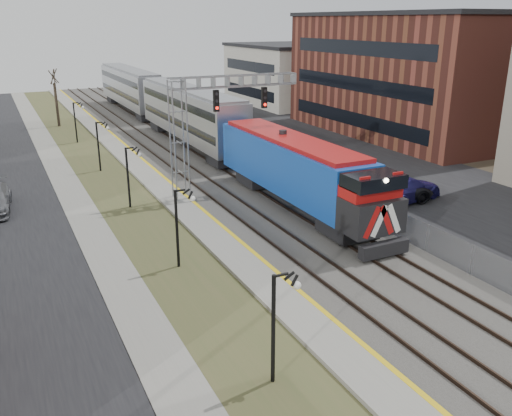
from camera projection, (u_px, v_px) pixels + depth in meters
street_west at (1, 194)px, 38.07m from camera, size 7.00×120.00×0.04m
sidewalk at (67, 185)px, 39.92m from camera, size 2.00×120.00×0.08m
grass_median at (108, 180)px, 41.17m from camera, size 4.00×120.00×0.06m
platform at (147, 175)px, 42.38m from camera, size 2.00×120.00×0.24m
ballast_bed at (207, 168)px, 44.45m from camera, size 8.00×120.00×0.20m
parking_lot at (330, 154)px, 49.44m from camera, size 16.00×120.00×0.04m
platform_edge at (158, 172)px, 42.70m from camera, size 0.24×120.00×0.01m
track_near at (183, 168)px, 43.57m from camera, size 1.58×120.00×0.15m
track_far at (224, 164)px, 45.01m from camera, size 1.58×120.00×0.15m
train at (177, 112)px, 54.38m from camera, size 3.00×63.05×5.33m
signal_gantry at (203, 116)px, 35.55m from camera, size 9.00×1.07×8.15m
lampposts at (175, 228)px, 26.32m from camera, size 0.14×62.14×4.00m
fence at (253, 154)px, 45.96m from camera, size 0.04×120.00×1.60m
buildings_east at (483, 80)px, 49.91m from camera, size 16.00×76.00×15.00m
car_lot_c at (391, 191)px, 36.12m from camera, size 6.05×3.39×1.60m
car_lot_d at (406, 189)px, 36.28m from camera, size 6.03×3.44×1.65m
car_lot_e at (284, 147)px, 48.78m from camera, size 4.56×2.82×1.45m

